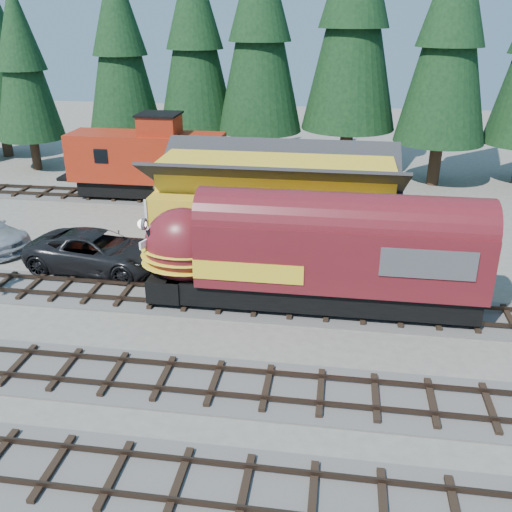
# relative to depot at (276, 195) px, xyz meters

# --- Properties ---
(ground) EXTENTS (120.00, 120.00, 0.00)m
(ground) POSITION_rel_depot_xyz_m (0.00, -10.50, -2.96)
(ground) COLOR #6B665B
(ground) RESTS_ON ground
(track_siding) EXTENTS (68.00, 3.20, 0.33)m
(track_siding) POSITION_rel_depot_xyz_m (10.00, -6.50, -2.90)
(track_siding) COLOR #4C4947
(track_siding) RESTS_ON ground
(track_spur) EXTENTS (32.00, 3.20, 0.33)m
(track_spur) POSITION_rel_depot_xyz_m (-10.00, 7.50, -2.90)
(track_spur) COLOR #4C4947
(track_spur) RESTS_ON ground
(depot) EXTENTS (12.80, 7.00, 5.30)m
(depot) POSITION_rel_depot_xyz_m (0.00, 0.00, 0.00)
(depot) COLOR gold
(depot) RESTS_ON ground
(conifer_backdrop) EXTENTS (78.82, 22.06, 16.98)m
(conifer_backdrop) POSITION_rel_depot_xyz_m (7.54, 14.38, 7.14)
(conifer_backdrop) COLOR black
(conifer_backdrop) RESTS_ON ground
(locomotive) EXTENTS (14.38, 2.86, 3.91)m
(locomotive) POSITION_rel_depot_xyz_m (1.90, -6.50, -0.64)
(locomotive) COLOR black
(locomotive) RESTS_ON ground
(caboose) EXTENTS (10.20, 2.96, 5.31)m
(caboose) POSITION_rel_depot_xyz_m (-9.40, 7.50, -0.34)
(caboose) COLOR black
(caboose) RESTS_ON ground
(pickup_truck_a) EXTENTS (7.25, 3.90, 1.93)m
(pickup_truck_a) POSITION_rel_depot_xyz_m (-8.24, -4.00, -2.00)
(pickup_truck_a) COLOR black
(pickup_truck_a) RESTS_ON ground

